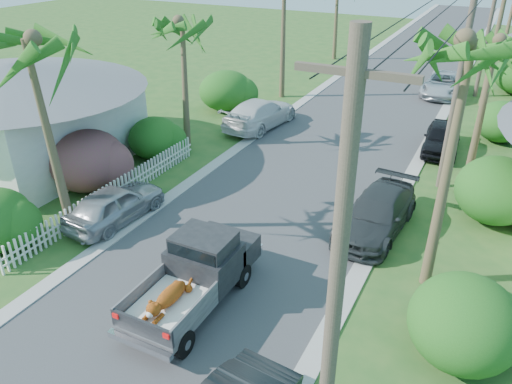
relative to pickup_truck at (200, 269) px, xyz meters
The scene contains 25 objects.
ground 2.27m from the pickup_truck, 99.04° to the right, with size 120.00×120.00×0.00m, color #285620.
road 23.01m from the pickup_truck, 90.80° to the left, with size 8.00×100.00×0.02m, color #38383A.
curb_left 23.47m from the pickup_truck, 101.36° to the left, with size 0.60×100.00×0.06m, color #A5A39E.
curb_right 23.35m from the pickup_truck, 80.18° to the left, with size 0.60×100.00×0.06m, color #A5A39E.
pickup_truck is the anchor object (origin of this frame).
parked_car_rm 7.17m from the pickup_truck, 58.66° to the left, with size 2.02×4.98×1.44m, color #2E3234.
parked_car_rf 15.77m from the pickup_truck, 72.73° to the left, with size 1.67×4.15×1.41m, color black.
parked_car_rd 25.54m from the pickup_truck, 82.62° to the left, with size 2.44×5.29×1.47m, color silver.
parked_car_ln 5.82m from the pickup_truck, 156.28° to the left, with size 1.70×4.21×1.44m, color #A4A7AB.
parked_car_lf 15.00m from the pickup_truck, 109.60° to the left, with size 2.21×5.43×1.58m, color silver.
palm_l_a 8.86m from the pickup_truck, behind, with size 4.40×4.40×8.20m.
palm_l_b 13.30m from the pickup_truck, 125.48° to the left, with size 4.40×4.40×7.40m.
palm_r_a 9.63m from the pickup_truck, 33.70° to the left, with size 4.40×4.40×8.70m.
palm_r_b 15.25m from the pickup_truck, 64.20° to the left, with size 4.40×4.40×7.20m.
shrub_l_b 9.05m from the pickup_truck, 153.84° to the left, with size 3.00×3.30×2.60m, color #A71753.
shrub_l_c 11.11m from the pickup_truck, 134.02° to the left, with size 2.40×2.64×2.00m, color #1B4E16.
shrub_l_d 18.02m from the pickup_truck, 117.49° to the left, with size 3.20×3.52×2.40m, color #1B4E16.
shrub_r_a 7.35m from the pickup_truck, ahead, with size 2.80×3.08×2.30m, color #1B4E16.
shrub_r_b 11.70m from the pickup_truck, 50.23° to the left, with size 3.00×3.30×2.50m, color #1B4E16.
shrub_r_c 19.37m from the pickup_truck, 68.24° to the left, with size 2.60×2.86×2.10m, color #1B4E16.
picket_fence 7.24m from the pickup_truck, 151.10° to the left, with size 0.10×11.00×1.00m, color white.
house_left 14.27m from the pickup_truck, 159.47° to the left, with size 9.00×8.00×4.60m.
utility_pole_a 7.54m from the pickup_truck, 37.23° to the right, with size 1.60×0.26×9.00m.
utility_pole_b 12.71m from the pickup_truck, 64.34° to the left, with size 1.60×0.26×9.00m.
utility_pole_c 26.76m from the pickup_truck, 78.52° to the left, with size 1.60×0.26×9.00m.
Camera 1 is at (7.25, -7.97, 9.94)m, focal length 35.00 mm.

